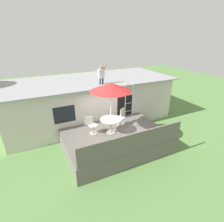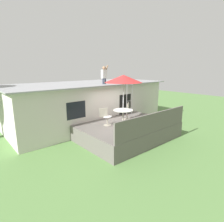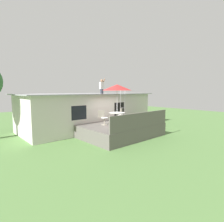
% 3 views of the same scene
% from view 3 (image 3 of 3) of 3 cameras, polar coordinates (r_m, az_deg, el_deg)
% --- Properties ---
extents(ground_plane, '(40.00, 40.00, 0.00)m').
position_cam_3_polar(ground_plane, '(11.96, 2.53, -7.84)').
color(ground_plane, '#567F42').
extents(house, '(10.50, 4.50, 2.73)m').
position_cam_3_polar(house, '(14.47, -7.41, 0.13)').
color(house, beige).
rests_on(house, ground).
extents(deck, '(4.97, 3.61, 0.80)m').
position_cam_3_polar(deck, '(11.87, 2.54, -5.97)').
color(deck, '#605B56').
rests_on(deck, ground).
extents(deck_railing, '(4.87, 0.08, 0.90)m').
position_cam_3_polar(deck_railing, '(10.54, 9.24, -2.91)').
color(deck_railing, '#605B56').
rests_on(deck_railing, deck).
extents(patio_table, '(1.04, 1.04, 0.74)m').
position_cam_3_polar(patio_table, '(11.65, 1.60, -1.27)').
color(patio_table, '#A59E8C').
rests_on(patio_table, deck).
extents(patio_umbrella, '(1.90, 1.90, 2.54)m').
position_cam_3_polar(patio_umbrella, '(11.54, 1.63, 7.42)').
color(patio_umbrella, silver).
rests_on(patio_umbrella, deck).
extents(step_ladder, '(0.52, 0.04, 2.20)m').
position_cam_3_polar(step_ladder, '(13.71, 3.38, 2.04)').
color(step_ladder, silver).
rests_on(step_ladder, deck).
extents(person_figure, '(0.47, 0.20, 1.11)m').
position_cam_3_polar(person_figure, '(13.43, -3.21, 8.09)').
color(person_figure, '#33384C').
rests_on(person_figure, house).
extents(patio_chair_left, '(0.60, 0.44, 0.92)m').
position_cam_3_polar(patio_chair_left, '(11.34, -2.79, -2.15)').
color(patio_chair_left, '#A59E8C').
rests_on(patio_chair_left, deck).
extents(patio_chair_right, '(0.57, 0.44, 0.92)m').
position_cam_3_polar(patio_chair_right, '(12.61, 2.83, -1.28)').
color(patio_chair_right, '#A59E8C').
rests_on(patio_chair_right, deck).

